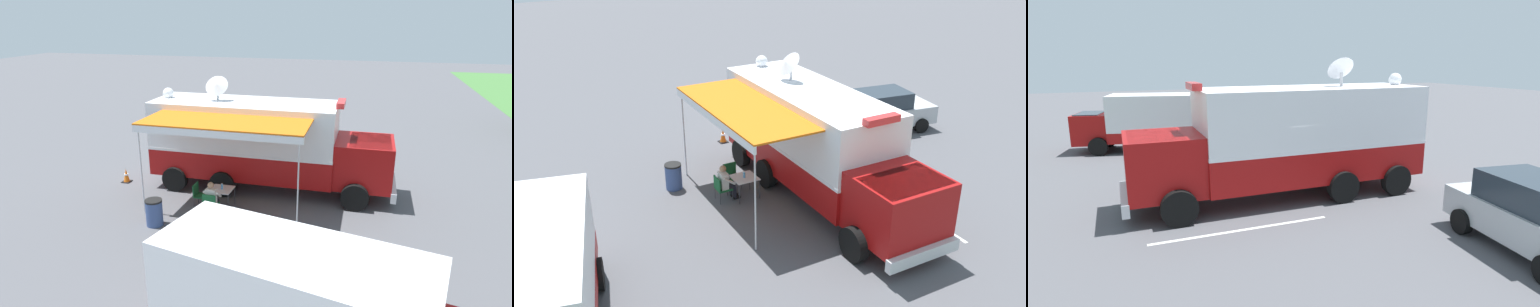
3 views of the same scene
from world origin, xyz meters
The scene contains 11 objects.
ground_plane centered at (0.00, 0.00, 0.00)m, with size 100.00×100.00×0.00m, color #515156.
lot_stripe centered at (-2.10, 2.99, 0.00)m, with size 0.12×4.80×0.01m, color silver.
command_truck centered at (0.04, 0.75, 1.94)m, with size 4.92×9.52×4.53m.
folding_table centered at (2.24, -0.24, 0.67)m, with size 0.81×0.81×0.73m.
water_bottle centered at (2.26, -0.22, 0.83)m, with size 0.07×0.07×0.22m.
folding_chair_at_table centered at (3.04, -0.39, 0.51)m, with size 0.49×0.49×0.87m.
folding_chair_beside_table centered at (2.33, -1.09, 0.51)m, with size 0.49×0.49×0.87m.
seated_responder centered at (2.85, -0.39, 0.65)m, with size 0.66×0.55×1.25m.
trash_bin centered at (4.08, -1.99, 0.46)m, with size 0.57×0.57×0.91m.
traffic_cone centered at (0.87, -4.92, 0.28)m, with size 0.36×0.36×0.58m.
car_behind_truck centered at (-5.84, -2.81, 0.88)m, with size 4.42×2.48×1.76m.
Camera 1 is at (15.77, 4.50, 6.80)m, focal length 30.11 mm.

